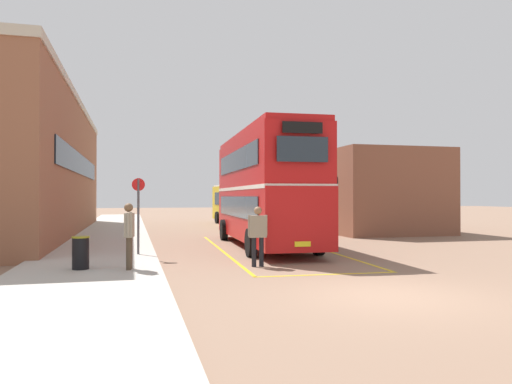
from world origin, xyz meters
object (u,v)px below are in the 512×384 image
Objects in this scene: double_decker_bus at (264,187)px; pedestrian_waiting_near at (129,231)px; single_deck_bus at (243,203)px; pedestrian_boarding at (258,231)px; bus_stop_sign at (138,208)px; litter_bin at (81,253)px.

pedestrian_waiting_near is at bearing -131.67° from double_decker_bus.
double_decker_bus is 15.32m from single_deck_bus.
pedestrian_waiting_near is (-5.47, -6.14, -1.32)m from double_decker_bus.
double_decker_bus is at bearing 72.88° from pedestrian_boarding.
single_deck_bus is 19.34m from bus_stop_sign.
single_deck_bus is at bearing 66.05° from litter_bin.
bus_stop_sign is at bearing -113.50° from single_deck_bus.
single_deck_bus is 22.87m from litter_bin.
pedestrian_waiting_near is at bearing -171.52° from pedestrian_boarding.
double_decker_bus is 8.33m from pedestrian_waiting_near.
single_deck_bus is (2.52, 15.09, -0.87)m from double_decker_bus.
single_deck_bus is 5.42× the size of pedestrian_waiting_near.
double_decker_bus reaches higher than litter_bin.
pedestrian_boarding is 1.01× the size of pedestrian_waiting_near.
bus_stop_sign reaches higher than litter_bin.
litter_bin is (-9.27, -20.88, -1.05)m from single_deck_bus.
litter_bin is 3.68m from bus_stop_sign.
bus_stop_sign is at bearing -152.96° from double_decker_bus.
single_deck_bus is at bearing 66.50° from bus_stop_sign.
pedestrian_waiting_near is (-3.75, -0.56, 0.13)m from pedestrian_boarding.
single_deck_bus is at bearing 69.37° from pedestrian_waiting_near.
pedestrian_boarding is 0.69× the size of bus_stop_sign.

